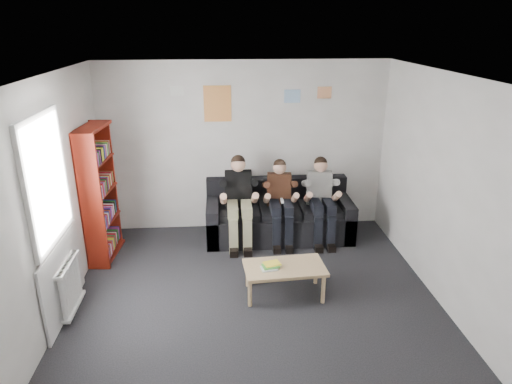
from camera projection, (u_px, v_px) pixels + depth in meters
The scene contains 14 objects.
room_shell at pixel (256, 207), 4.91m from camera, with size 5.00×5.00×5.00m.
sofa at pixel (278, 217), 7.24m from camera, with size 2.26×0.93×0.87m.
bookshelf at pixel (100, 194), 6.40m from camera, with size 0.29×0.86×1.92m.
coffee_table at pixel (285, 270), 5.64m from camera, with size 0.99×0.54×0.40m.
game_cases at pixel (271, 266), 5.58m from camera, with size 0.24×0.21×0.05m.
person_left at pixel (239, 202), 6.88m from camera, with size 0.41×0.88×1.35m.
person_middle at pixel (280, 202), 6.94m from camera, with size 0.37×0.80×1.28m.
person_right at pixel (321, 200), 6.98m from camera, with size 0.38×0.82×1.30m.
radiator at pixel (71, 286), 5.29m from camera, with size 0.10×0.64×0.60m.
window at pixel (55, 233), 5.05m from camera, with size 0.05×1.30×2.36m.
poster_large at pixel (218, 104), 6.96m from camera, with size 0.42×0.01×0.55m, color #E6C851.
poster_blue at pixel (292, 96), 7.01m from camera, with size 0.25×0.01×0.20m, color #449CE8.
poster_pink at pixel (324, 93), 7.02m from camera, with size 0.22×0.01×0.18m, color #DC4580.
poster_sign at pixel (177, 91), 6.84m from camera, with size 0.20×0.01×0.14m, color white.
Camera 1 is at (-0.35, -4.53, 3.23)m, focal length 32.00 mm.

